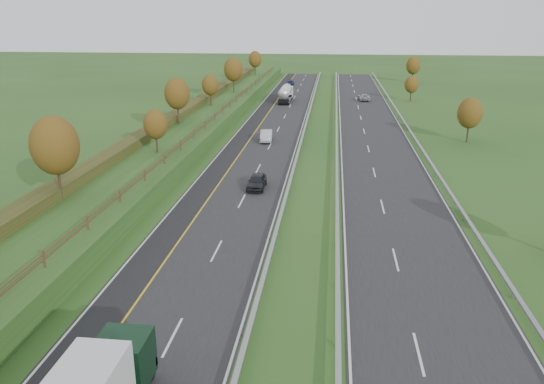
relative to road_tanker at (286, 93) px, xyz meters
The scene contains 18 objects.
ground 46.98m from the road_tanker, 79.89° to the right, with size 400.00×400.00×0.00m, color #264C1B.
near_carriageway 41.26m from the road_tanker, 89.67° to the right, with size 10.50×200.00×0.04m, color black.
far_carriageway 44.53m from the road_tanker, 67.90° to the right, with size 10.50×200.00×0.04m, color black.
hard_shoulder 41.41m from the road_tanker, 94.87° to the right, with size 3.00×200.00×0.04m, color black.
lane_markings 41.91m from the road_tanker, 80.87° to the right, with size 26.75×200.00×0.01m.
embankment_left 43.16m from the road_tanker, 107.20° to the right, with size 12.00×200.00×2.00m, color #264C1B.
hedge_left 43.79m from the road_tanker, 109.70° to the right, with size 2.20×180.00×1.10m, color #2C3415.
fence_left 42.45m from the road_tanker, 101.22° to the right, with size 0.12×189.06×1.20m.
median_barrier_near 41.66m from the road_tanker, 81.80° to the right, with size 0.32×200.00×0.71m.
median_barrier_far 42.69m from the road_tanker, 75.01° to the right, with size 0.32×200.00×0.71m.
outer_barrier_far 46.99m from the road_tanker, 61.33° to the right, with size 0.32×200.00×0.71m.
trees_left 46.50m from the road_tanker, 105.55° to the right, with size 6.64×164.30×7.66m.
trees_far 32.43m from the road_tanker, 21.79° to the right, with size 8.45×118.60×7.12m.
road_tanker is the anchor object (origin of this frame).
car_dark_near 61.92m from the road_tanker, 87.76° to the right, with size 1.82×4.52×1.54m, color black.
car_silver_mid 39.02m from the road_tanker, 89.12° to the right, with size 1.70×4.88×1.61m, color #B3B4B8.
car_small_far 28.11m from the road_tanker, 92.59° to the left, with size 1.90×4.67×1.35m, color #141E40.
car_oncoming 17.46m from the road_tanker, 10.73° to the left, with size 2.33×5.06×1.41m, color #A7A8AC.
Camera 1 is at (10.02, -14.73, 17.77)m, focal length 35.00 mm.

